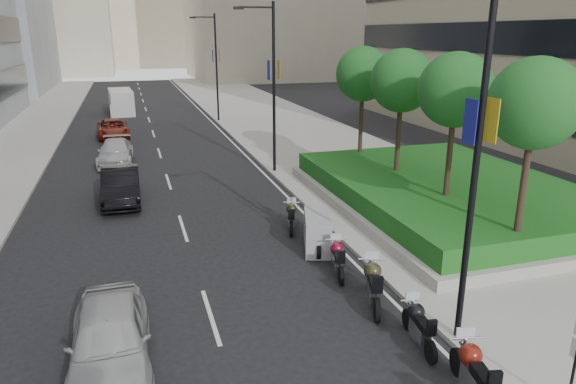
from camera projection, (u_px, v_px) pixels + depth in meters
name	position (u px, v px, depth m)	size (l,w,h in m)	color
sidewalk_right	(290.00, 130.00, 40.81)	(10.00, 100.00, 0.15)	#9E9B93
lane_edge	(224.00, 134.00, 39.33)	(0.12, 100.00, 0.01)	silver
lane_centre	(155.00, 138.00, 37.86)	(0.12, 100.00, 0.01)	silver
planter	(447.00, 200.00, 22.78)	(10.00, 14.00, 0.40)	#A19F95
hedge	(448.00, 188.00, 22.60)	(9.40, 13.40, 0.80)	#164C15
tree_0	(535.00, 104.00, 15.37)	(2.80, 2.80, 6.30)	#332319
tree_1	(456.00, 91.00, 19.02)	(2.80, 2.80, 6.30)	#332319
tree_2	(402.00, 81.00, 22.67)	(2.80, 2.80, 6.30)	#332319
tree_3	(363.00, 74.00, 26.31)	(2.80, 2.80, 6.30)	#332319
lamp_post_0	(472.00, 145.00, 11.51)	(2.34, 0.45, 9.00)	black
lamp_post_1	(271.00, 81.00, 27.01)	(2.34, 0.45, 9.00)	black
lamp_post_2	(215.00, 62.00, 43.42)	(2.34, 0.45, 9.00)	black
motorcycle_1	(474.00, 373.00, 10.80)	(0.81, 2.30, 1.15)	black
motorcycle_2	(419.00, 325.00, 12.73)	(0.67, 2.02, 1.01)	black
motorcycle_3	(373.00, 284.00, 14.60)	(1.03, 2.29, 1.18)	black
motorcycle_4	(338.00, 258.00, 16.51)	(0.76, 2.00, 1.01)	black
motorcycle_5	(317.00, 232.00, 18.38)	(1.48, 2.33, 1.32)	black
motorcycle_6	(291.00, 217.00, 20.27)	(0.84, 1.92, 0.99)	black
car_a	(110.00, 339.00, 11.76)	(1.81, 4.50, 1.53)	#ABABAD
car_b	(121.00, 186.00, 23.48)	(1.65, 4.72, 1.55)	black
car_c	(115.00, 152.00, 30.44)	(1.93, 4.74, 1.38)	#ACACAE
car_d	(113.00, 129.00, 38.06)	(2.17, 4.70, 1.31)	maroon
delivery_van	(121.00, 103.00, 48.99)	(2.39, 5.52, 2.27)	silver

